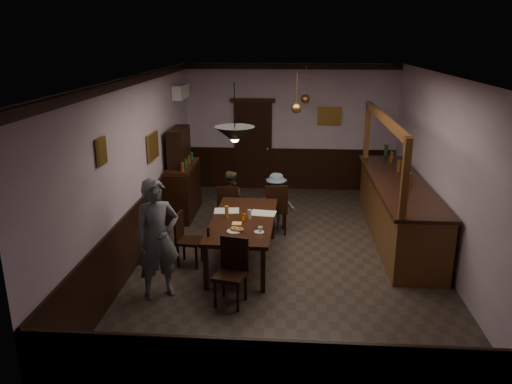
# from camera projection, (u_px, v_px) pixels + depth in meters

# --- Properties ---
(room) EXTENTS (5.01, 8.01, 3.01)m
(room) POSITION_uv_depth(u_px,v_px,m) (290.00, 171.00, 8.07)
(room) COLOR #2D2621
(room) RESTS_ON ground
(dining_table) EXTENTS (1.06, 2.23, 0.75)m
(dining_table) POSITION_uv_depth(u_px,v_px,m) (243.00, 223.00, 8.12)
(dining_table) COLOR black
(dining_table) RESTS_ON ground
(chair_far_left) EXTENTS (0.43, 0.43, 0.93)m
(chair_far_left) POSITION_uv_depth(u_px,v_px,m) (228.00, 206.00, 9.43)
(chair_far_left) COLOR black
(chair_far_left) RESTS_ON ground
(chair_far_right) EXTENTS (0.47, 0.47, 0.98)m
(chair_far_right) POSITION_uv_depth(u_px,v_px,m) (276.00, 207.00, 9.33)
(chair_far_right) COLOR black
(chair_far_right) RESTS_ON ground
(chair_near) EXTENTS (0.49, 0.49, 0.94)m
(chair_near) POSITION_uv_depth(u_px,v_px,m) (232.00, 268.00, 6.92)
(chair_near) COLOR black
(chair_near) RESTS_ON ground
(chair_side) EXTENTS (0.42, 0.42, 0.88)m
(chair_side) POSITION_uv_depth(u_px,v_px,m) (185.00, 237.00, 8.09)
(chair_side) COLOR black
(chair_side) RESTS_ON ground
(person_standing) EXTENTS (0.76, 0.69, 1.74)m
(person_standing) POSITION_uv_depth(u_px,v_px,m) (157.00, 239.00, 6.98)
(person_standing) COLOR slate
(person_standing) RESTS_ON ground
(person_seated_left) EXTENTS (0.64, 0.56, 1.13)m
(person_seated_left) POSITION_uv_depth(u_px,v_px,m) (230.00, 199.00, 9.67)
(person_seated_left) COLOR #404127
(person_seated_left) RESTS_ON ground
(person_seated_right) EXTENTS (0.78, 0.53, 1.11)m
(person_seated_right) POSITION_uv_depth(u_px,v_px,m) (276.00, 201.00, 9.59)
(person_seated_right) COLOR #4D606F
(person_seated_right) RESTS_ON ground
(newspaper_left) EXTENTS (0.45, 0.34, 0.01)m
(newspaper_left) POSITION_uv_depth(u_px,v_px,m) (227.00, 211.00, 8.47)
(newspaper_left) COLOR silver
(newspaper_left) RESTS_ON dining_table
(newspaper_right) EXTENTS (0.46, 0.35, 0.01)m
(newspaper_right) POSITION_uv_depth(u_px,v_px,m) (263.00, 213.00, 8.35)
(newspaper_right) COLOR silver
(newspaper_right) RESTS_ON dining_table
(napkin) EXTENTS (0.15, 0.15, 0.00)m
(napkin) POSITION_uv_depth(u_px,v_px,m) (237.00, 223.00, 7.91)
(napkin) COLOR #E3C753
(napkin) RESTS_ON dining_table
(saucer) EXTENTS (0.15, 0.15, 0.01)m
(saucer) POSITION_uv_depth(u_px,v_px,m) (259.00, 232.00, 7.54)
(saucer) COLOR white
(saucer) RESTS_ON dining_table
(coffee_cup) EXTENTS (0.08, 0.08, 0.07)m
(coffee_cup) POSITION_uv_depth(u_px,v_px,m) (260.00, 229.00, 7.54)
(coffee_cup) COLOR white
(coffee_cup) RESTS_ON saucer
(pastry_plate) EXTENTS (0.22, 0.22, 0.01)m
(pastry_plate) POSITION_uv_depth(u_px,v_px,m) (234.00, 231.00, 7.56)
(pastry_plate) COLOR white
(pastry_plate) RESTS_ON dining_table
(pastry_ring_a) EXTENTS (0.13, 0.13, 0.04)m
(pastry_ring_a) POSITION_uv_depth(u_px,v_px,m) (234.00, 229.00, 7.60)
(pastry_ring_a) COLOR #C68C47
(pastry_ring_a) RESTS_ON pastry_plate
(pastry_ring_b) EXTENTS (0.13, 0.13, 0.04)m
(pastry_ring_b) POSITION_uv_depth(u_px,v_px,m) (239.00, 229.00, 7.57)
(pastry_ring_b) COLOR #C68C47
(pastry_ring_b) RESTS_ON pastry_plate
(soda_can) EXTENTS (0.07, 0.07, 0.12)m
(soda_can) POSITION_uv_depth(u_px,v_px,m) (244.00, 217.00, 8.00)
(soda_can) COLOR orange
(soda_can) RESTS_ON dining_table
(beer_glass) EXTENTS (0.06, 0.06, 0.20)m
(beer_glass) POSITION_uv_depth(u_px,v_px,m) (227.00, 212.00, 8.13)
(beer_glass) COLOR #BF721E
(beer_glass) RESTS_ON dining_table
(water_glass) EXTENTS (0.06, 0.06, 0.15)m
(water_glass) POSITION_uv_depth(u_px,v_px,m) (249.00, 214.00, 8.10)
(water_glass) COLOR silver
(water_glass) RESTS_ON dining_table
(pepper_mill) EXTENTS (0.04, 0.04, 0.14)m
(pepper_mill) POSITION_uv_depth(u_px,v_px,m) (208.00, 232.00, 7.38)
(pepper_mill) COLOR black
(pepper_mill) RESTS_ON dining_table
(sideboard) EXTENTS (0.50, 1.39, 1.84)m
(sideboard) POSITION_uv_depth(u_px,v_px,m) (182.00, 181.00, 10.28)
(sideboard) COLOR black
(sideboard) RESTS_ON ground
(bar_counter) EXTENTS (0.94, 4.06, 2.28)m
(bar_counter) POSITION_uv_depth(u_px,v_px,m) (398.00, 208.00, 9.15)
(bar_counter) COLOR #553416
(bar_counter) RESTS_ON ground
(door_back) EXTENTS (0.90, 0.06, 2.10)m
(door_back) POSITION_uv_depth(u_px,v_px,m) (253.00, 146.00, 12.03)
(door_back) COLOR black
(door_back) RESTS_ON ground
(ac_unit) EXTENTS (0.20, 0.85, 0.30)m
(ac_unit) POSITION_uv_depth(u_px,v_px,m) (181.00, 92.00, 10.71)
(ac_unit) COLOR white
(ac_unit) RESTS_ON ground
(picture_left_small) EXTENTS (0.04, 0.28, 0.36)m
(picture_left_small) POSITION_uv_depth(u_px,v_px,m) (101.00, 151.00, 6.52)
(picture_left_small) COLOR olive
(picture_left_small) RESTS_ON ground
(picture_left_large) EXTENTS (0.04, 0.62, 0.48)m
(picture_left_large) POSITION_uv_depth(u_px,v_px,m) (153.00, 146.00, 8.94)
(picture_left_large) COLOR olive
(picture_left_large) RESTS_ON ground
(picture_back) EXTENTS (0.55, 0.04, 0.42)m
(picture_back) POSITION_uv_depth(u_px,v_px,m) (330.00, 116.00, 11.69)
(picture_back) COLOR olive
(picture_back) RESTS_ON ground
(pendant_iron) EXTENTS (0.56, 0.56, 0.82)m
(pendant_iron) POSITION_uv_depth(u_px,v_px,m) (235.00, 135.00, 6.88)
(pendant_iron) COLOR black
(pendant_iron) RESTS_ON ground
(pendant_brass_mid) EXTENTS (0.20, 0.20, 0.81)m
(pendant_brass_mid) POSITION_uv_depth(u_px,v_px,m) (296.00, 108.00, 9.36)
(pendant_brass_mid) COLOR #BF8C3F
(pendant_brass_mid) RESTS_ON ground
(pendant_brass_far) EXTENTS (0.20, 0.20, 0.81)m
(pendant_brass_far) POSITION_uv_depth(u_px,v_px,m) (305.00, 99.00, 10.71)
(pendant_brass_far) COLOR #BF8C3F
(pendant_brass_far) RESTS_ON ground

